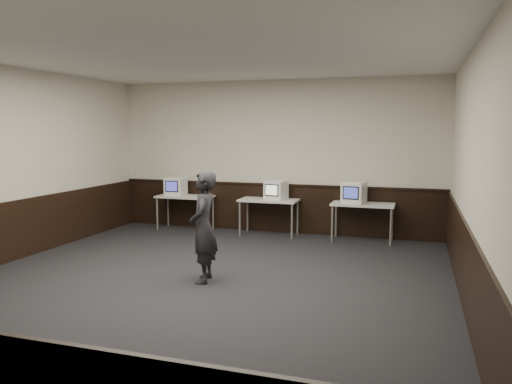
# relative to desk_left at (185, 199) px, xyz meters

# --- Properties ---
(floor) EXTENTS (8.00, 8.00, 0.00)m
(floor) POSITION_rel_desk_left_xyz_m (1.90, -3.60, -0.68)
(floor) COLOR black
(floor) RESTS_ON ground
(ceiling) EXTENTS (8.00, 8.00, 0.00)m
(ceiling) POSITION_rel_desk_left_xyz_m (1.90, -3.60, 2.52)
(ceiling) COLOR white
(ceiling) RESTS_ON back_wall
(back_wall) EXTENTS (7.00, 0.00, 7.00)m
(back_wall) POSITION_rel_desk_left_xyz_m (1.90, 0.40, 0.92)
(back_wall) COLOR beige
(back_wall) RESTS_ON ground
(right_wall) EXTENTS (0.00, 8.00, 8.00)m
(right_wall) POSITION_rel_desk_left_xyz_m (5.40, -3.60, 0.92)
(right_wall) COLOR beige
(right_wall) RESTS_ON ground
(wainscot_back) EXTENTS (6.98, 0.04, 1.00)m
(wainscot_back) POSITION_rel_desk_left_xyz_m (1.90, 0.38, -0.18)
(wainscot_back) COLOR black
(wainscot_back) RESTS_ON back_wall
(wainscot_right) EXTENTS (0.04, 7.98, 1.00)m
(wainscot_right) POSITION_rel_desk_left_xyz_m (5.38, -3.60, -0.18)
(wainscot_right) COLOR black
(wainscot_right) RESTS_ON right_wall
(wainscot_rail) EXTENTS (6.98, 0.06, 0.04)m
(wainscot_rail) POSITION_rel_desk_left_xyz_m (1.90, 0.36, 0.34)
(wainscot_rail) COLOR black
(wainscot_rail) RESTS_ON wainscot_back
(desk_left) EXTENTS (1.20, 0.60, 0.75)m
(desk_left) POSITION_rel_desk_left_xyz_m (0.00, 0.00, 0.00)
(desk_left) COLOR beige
(desk_left) RESTS_ON ground
(desk_center) EXTENTS (1.20, 0.60, 0.75)m
(desk_center) POSITION_rel_desk_left_xyz_m (1.90, 0.00, 0.00)
(desk_center) COLOR beige
(desk_center) RESTS_ON ground
(desk_right) EXTENTS (1.20, 0.60, 0.75)m
(desk_right) POSITION_rel_desk_left_xyz_m (3.80, 0.00, 0.00)
(desk_right) COLOR beige
(desk_right) RESTS_ON ground
(emac_left) EXTENTS (0.41, 0.44, 0.40)m
(emac_left) POSITION_rel_desk_left_xyz_m (-0.22, -0.01, 0.27)
(emac_left) COLOR white
(emac_left) RESTS_ON desk_left
(emac_center) EXTENTS (0.46, 0.47, 0.39)m
(emac_center) POSITION_rel_desk_left_xyz_m (2.05, 0.01, 0.27)
(emac_center) COLOR white
(emac_center) RESTS_ON desk_center
(emac_right) EXTENTS (0.48, 0.50, 0.41)m
(emac_right) POSITION_rel_desk_left_xyz_m (3.63, -0.05, 0.28)
(emac_right) COLOR white
(emac_right) RESTS_ON desk_right
(person) EXTENTS (0.51, 0.65, 1.59)m
(person) POSITION_rel_desk_left_xyz_m (1.91, -3.34, 0.12)
(person) COLOR black
(person) RESTS_ON ground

